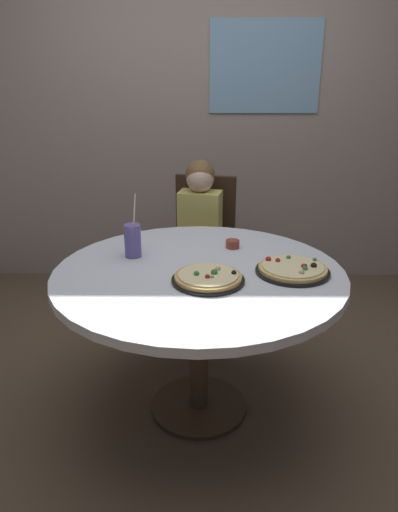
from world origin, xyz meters
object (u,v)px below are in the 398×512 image
at_px(dining_table, 199,288).
at_px(pizza_cheese, 293,269).
at_px(chair_wooden, 203,241).
at_px(diner_child, 198,257).
at_px(soda_cup, 133,241).
at_px(sauce_bowl, 233,244).
at_px(pizza_veggie, 208,278).

height_order(dining_table, pizza_cheese, pizza_cheese).
height_order(chair_wooden, pizza_cheese, chair_wooden).
relative_size(chair_wooden, diner_child, 0.88).
distance_m(pizza_cheese, soda_cup, 0.76).
height_order(dining_table, diner_child, diner_child).
relative_size(dining_table, soda_cup, 4.29).
xyz_separation_m(soda_cup, sauce_bowl, (0.49, 0.13, -0.06)).
bearing_deg(diner_child, sauce_bowl, -71.72).
height_order(dining_table, pizza_veggie, pizza_veggie).
relative_size(diner_child, sauce_bowl, 15.46).
height_order(pizza_cheese, sauce_bowl, pizza_cheese).
xyz_separation_m(diner_child, soda_cup, (-0.30, -0.68, 0.35)).
relative_size(pizza_veggie, sauce_bowl, 4.47).
height_order(chair_wooden, sauce_bowl, chair_wooden).
xyz_separation_m(chair_wooden, sauce_bowl, (0.15, -0.73, 0.24)).
height_order(chair_wooden, soda_cup, soda_cup).
relative_size(chair_wooden, pizza_veggie, 3.03).
bearing_deg(pizza_cheese, chair_wooden, 110.76).
height_order(diner_child, sauce_bowl, diner_child).
relative_size(diner_child, pizza_veggie, 3.46).
xyz_separation_m(dining_table, chair_wooden, (0.02, 1.03, -0.13)).
height_order(diner_child, pizza_veggie, diner_child).
bearing_deg(soda_cup, diner_child, 65.95).
distance_m(dining_table, pizza_veggie, 0.16).
relative_size(soda_cup, sauce_bowl, 4.38).
relative_size(chair_wooden, pizza_cheese, 2.88).
bearing_deg(pizza_cheese, dining_table, 176.87).
height_order(dining_table, chair_wooden, chair_wooden).
distance_m(diner_child, pizza_cheese, 1.01).
xyz_separation_m(pizza_cheese, sauce_bowl, (-0.25, 0.32, 0.00)).
bearing_deg(pizza_veggie, soda_cup, 140.77).
distance_m(dining_table, soda_cup, 0.40).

